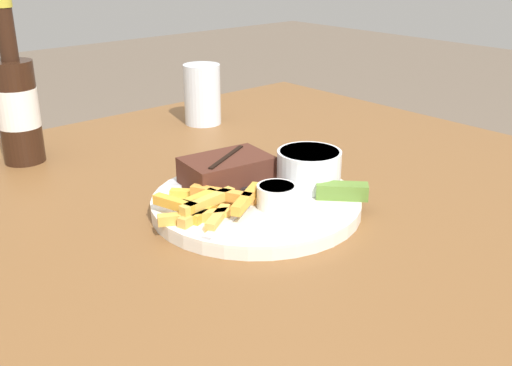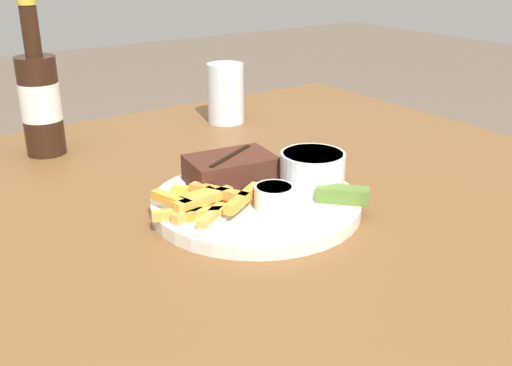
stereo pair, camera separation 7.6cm
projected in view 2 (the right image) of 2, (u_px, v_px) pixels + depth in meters
dining_table at (256, 271)px, 0.81m from camera, size 1.12×1.06×0.78m
dinner_plate at (256, 204)px, 0.78m from camera, size 0.27×0.27×0.02m
steak_portion at (232, 170)px, 0.81m from camera, size 0.12×0.09×0.04m
fries_pile at (207, 202)px, 0.73m from camera, size 0.14×0.13×0.02m
coleslaw_cup at (313, 168)px, 0.79m from camera, size 0.09×0.09×0.05m
dipping_sauce_cup at (275, 195)px, 0.74m from camera, size 0.05×0.05×0.03m
pickle_spear at (343, 195)px, 0.76m from camera, size 0.06×0.06×0.02m
fork_utensil at (226, 216)px, 0.72m from camera, size 0.13×0.06×0.00m
knife_utensil at (239, 189)px, 0.79m from camera, size 0.10×0.15×0.01m
beer_bottle at (40, 99)px, 0.95m from camera, size 0.06×0.06×0.26m
drinking_glass at (226, 93)px, 1.14m from camera, size 0.07×0.07×0.11m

